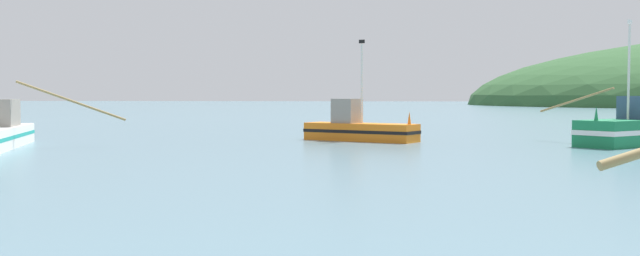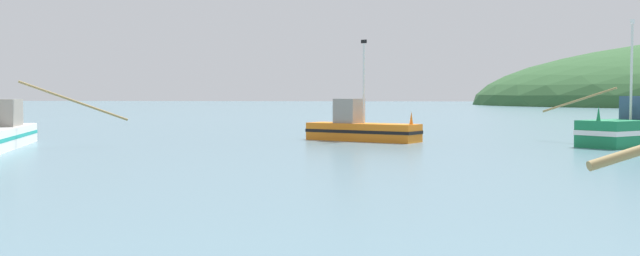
{
  "view_description": "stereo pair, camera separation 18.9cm",
  "coord_description": "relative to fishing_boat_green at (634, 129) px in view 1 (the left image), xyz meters",
  "views": [
    {
      "loc": [
        4.83,
        3.22,
        2.55
      ],
      "look_at": [
        1.36,
        27.97,
        1.4
      ],
      "focal_mm": 40.13,
      "sensor_mm": 36.0,
      "label": 1
    },
    {
      "loc": [
        5.02,
        3.25,
        2.55
      ],
      "look_at": [
        1.36,
        27.97,
        1.4
      ],
      "focal_mm": 40.13,
      "sensor_mm": 36.0,
      "label": 2
    }
  ],
  "objects": [
    {
      "name": "fishing_boat_orange",
      "position": [
        -14.19,
        1.7,
        -0.13
      ],
      "size": [
        6.7,
        4.37,
        5.63
      ],
      "rotation": [
        0.0,
        0.0,
        5.85
      ],
      "color": "orange",
      "rests_on": "ground"
    },
    {
      "name": "fishing_boat_green",
      "position": [
        0.0,
        0.0,
        0.0
      ],
      "size": [
        7.94,
        8.24,
        6.32
      ],
      "rotation": [
        0.0,
        0.0,
        3.91
      ],
      "color": "#197A47",
      "rests_on": "ground"
    }
  ]
}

